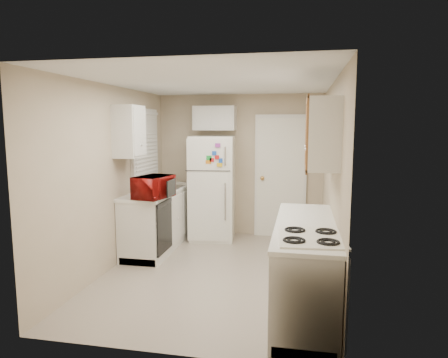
# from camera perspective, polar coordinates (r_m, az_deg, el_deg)

# --- Properties ---
(floor) EXTENTS (3.80, 3.80, 0.00)m
(floor) POSITION_cam_1_polar(r_m,az_deg,el_deg) (5.30, -1.07, -13.15)
(floor) COLOR #BAAB98
(floor) RESTS_ON ground
(ceiling) EXTENTS (3.80, 3.80, 0.00)m
(ceiling) POSITION_cam_1_polar(r_m,az_deg,el_deg) (4.98, -1.14, 13.63)
(ceiling) COLOR white
(ceiling) RESTS_ON floor
(wall_left) EXTENTS (3.80, 3.80, 0.00)m
(wall_left) POSITION_cam_1_polar(r_m,az_deg,el_deg) (5.46, -15.60, 0.21)
(wall_left) COLOR #BFAD8F
(wall_left) RESTS_ON floor
(wall_right) EXTENTS (3.80, 3.80, 0.00)m
(wall_right) POSITION_cam_1_polar(r_m,az_deg,el_deg) (4.90, 15.12, -0.62)
(wall_right) COLOR #BFAD8F
(wall_right) RESTS_ON floor
(wall_back) EXTENTS (2.80, 2.80, 0.00)m
(wall_back) POSITION_cam_1_polar(r_m,az_deg,el_deg) (6.85, 2.25, 1.96)
(wall_back) COLOR #BFAD8F
(wall_back) RESTS_ON floor
(wall_front) EXTENTS (2.80, 2.80, 0.00)m
(wall_front) POSITION_cam_1_polar(r_m,az_deg,el_deg) (3.19, -8.33, -4.80)
(wall_front) COLOR #BFAD8F
(wall_front) RESTS_ON floor
(left_counter) EXTENTS (0.60, 1.80, 0.90)m
(left_counter) POSITION_cam_1_polar(r_m,az_deg,el_deg) (6.29, -9.21, -5.58)
(left_counter) COLOR silver
(left_counter) RESTS_ON floor
(dishwasher) EXTENTS (0.03, 0.58, 0.72)m
(dishwasher) POSITION_cam_1_polar(r_m,az_deg,el_deg) (5.64, -8.56, -6.72)
(dishwasher) COLOR black
(dishwasher) RESTS_ON floor
(sink) EXTENTS (0.54, 0.74, 0.16)m
(sink) POSITION_cam_1_polar(r_m,az_deg,el_deg) (6.35, -8.82, -1.68)
(sink) COLOR gray
(sink) RESTS_ON left_counter
(microwave) EXTENTS (0.60, 0.42, 0.36)m
(microwave) POSITION_cam_1_polar(r_m,az_deg,el_deg) (5.49, -10.02, -1.17)
(microwave) COLOR maroon
(microwave) RESTS_ON left_counter
(soap_bottle) EXTENTS (0.10, 0.10, 0.17)m
(soap_bottle) POSITION_cam_1_polar(r_m,az_deg,el_deg) (6.56, -8.13, -0.13)
(soap_bottle) COLOR white
(soap_bottle) RESTS_ON left_counter
(window_blinds) EXTENTS (0.10, 0.98, 1.08)m
(window_blinds) POSITION_cam_1_polar(r_m,az_deg,el_deg) (6.37, -11.17, 4.99)
(window_blinds) COLOR silver
(window_blinds) RESTS_ON wall_left
(upper_cabinet_left) EXTENTS (0.30, 0.45, 0.70)m
(upper_cabinet_left) POSITION_cam_1_polar(r_m,az_deg,el_deg) (5.56, -13.42, 6.61)
(upper_cabinet_left) COLOR silver
(upper_cabinet_left) RESTS_ON wall_left
(refrigerator) EXTENTS (0.77, 0.75, 1.71)m
(refrigerator) POSITION_cam_1_polar(r_m,az_deg,el_deg) (6.62, -1.62, -1.26)
(refrigerator) COLOR white
(refrigerator) RESTS_ON floor
(cabinet_over_fridge) EXTENTS (0.70, 0.30, 0.40)m
(cabinet_over_fridge) POSITION_cam_1_polar(r_m,az_deg,el_deg) (6.75, -1.31, 8.68)
(cabinet_over_fridge) COLOR silver
(cabinet_over_fridge) RESTS_ON wall_back
(interior_door) EXTENTS (0.86, 0.06, 2.08)m
(interior_door) POSITION_cam_1_polar(r_m,az_deg,el_deg) (6.76, 8.06, 0.28)
(interior_door) COLOR white
(interior_door) RESTS_ON floor
(right_counter) EXTENTS (0.60, 2.00, 0.90)m
(right_counter) POSITION_cam_1_polar(r_m,az_deg,el_deg) (4.29, 11.41, -12.03)
(right_counter) COLOR silver
(right_counter) RESTS_ON floor
(stove) EXTENTS (0.62, 0.74, 0.84)m
(stove) POSITION_cam_1_polar(r_m,az_deg,el_deg) (3.79, 12.05, -15.20)
(stove) COLOR white
(stove) RESTS_ON floor
(upper_cabinet_right) EXTENTS (0.30, 1.20, 0.70)m
(upper_cabinet_right) POSITION_cam_1_polar(r_m,az_deg,el_deg) (4.34, 13.86, 6.34)
(upper_cabinet_right) COLOR silver
(upper_cabinet_right) RESTS_ON wall_right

